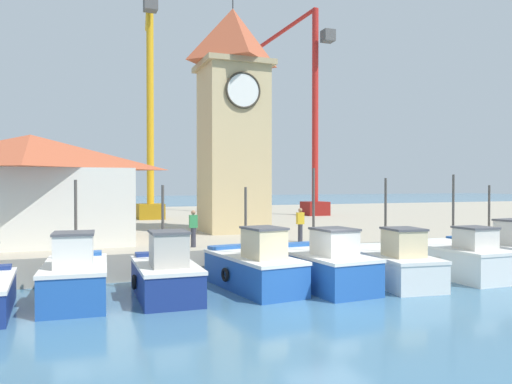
{
  "coord_description": "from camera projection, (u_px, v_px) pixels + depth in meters",
  "views": [
    {
      "loc": [
        -7.74,
        -13.98,
        3.89
      ],
      "look_at": [
        0.58,
        8.2,
        3.5
      ],
      "focal_mm": 35.0,
      "sensor_mm": 36.0,
      "label": 1
    }
  ],
  "objects": [
    {
      "name": "ground_plane",
      "position": [
        329.0,
        306.0,
        15.87
      ],
      "size": [
        300.0,
        300.0,
        0.0
      ],
      "primitive_type": "plane",
      "color": "teal"
    },
    {
      "name": "quay_wharf",
      "position": [
        171.0,
        225.0,
        40.39
      ],
      "size": [
        120.0,
        40.0,
        1.11
      ],
      "primitive_type": "cube",
      "color": "#A89E89",
      "rests_on": "ground"
    },
    {
      "name": "fishing_boat_left_outer",
      "position": [
        75.0,
        278.0,
        16.27
      ],
      "size": [
        2.26,
        4.42,
        4.02
      ],
      "color": "#2356A8",
      "rests_on": "ground"
    },
    {
      "name": "fishing_boat_left_inner",
      "position": [
        166.0,
        274.0,
        17.09
      ],
      "size": [
        2.12,
        4.41,
        3.84
      ],
      "color": "navy",
      "rests_on": "ground"
    },
    {
      "name": "fishing_boat_mid_left",
      "position": [
        254.0,
        267.0,
        18.38
      ],
      "size": [
        2.59,
        5.06,
        3.77
      ],
      "color": "#2356A8",
      "rests_on": "ground"
    },
    {
      "name": "fishing_boat_center",
      "position": [
        323.0,
        266.0,
        18.65
      ],
      "size": [
        2.47,
        4.98,
        4.49
      ],
      "color": "#2356A8",
      "rests_on": "ground"
    },
    {
      "name": "fishing_boat_mid_right",
      "position": [
        393.0,
        264.0,
        19.39
      ],
      "size": [
        2.53,
        4.87,
        4.12
      ],
      "color": "silver",
      "rests_on": "ground"
    },
    {
      "name": "fishing_boat_right_inner",
      "position": [
        463.0,
        259.0,
        20.59
      ],
      "size": [
        2.26,
        4.21,
        4.28
      ],
      "color": "silver",
      "rests_on": "ground"
    },
    {
      "name": "fishing_boat_right_outer",
      "position": [
        501.0,
        254.0,
        21.87
      ],
      "size": [
        2.45,
        4.66,
        3.83
      ],
      "color": "#2356A8",
      "rests_on": "ground"
    },
    {
      "name": "clock_tower",
      "position": [
        233.0,
        114.0,
        28.84
      ],
      "size": [
        3.95,
        3.95,
        14.51
      ],
      "color": "tan",
      "rests_on": "quay_wharf"
    },
    {
      "name": "warehouse_left",
      "position": [
        31.0,
        187.0,
        23.44
      ],
      "size": [
        9.28,
        7.03,
        5.09
      ],
      "color": "silver",
      "rests_on": "quay_wharf"
    },
    {
      "name": "port_crane_near",
      "position": [
        150.0,
        123.0,
        39.18
      ],
      "size": [
        2.0,
        7.7,
        19.72
      ],
      "color": "#976E11",
      "rests_on": "quay_wharf"
    },
    {
      "name": "port_crane_far",
      "position": [
        313.0,
        134.0,
        43.99
      ],
      "size": [
        4.82,
        8.85,
        18.3
      ],
      "color": "maroon",
      "rests_on": "quay_wharf"
    },
    {
      "name": "dock_worker_near_tower",
      "position": [
        300.0,
        224.0,
        23.76
      ],
      "size": [
        0.34,
        0.22,
        1.62
      ],
      "color": "#33333D",
      "rests_on": "quay_wharf"
    },
    {
      "name": "dock_worker_along_quay",
      "position": [
        193.0,
        228.0,
        21.81
      ],
      "size": [
        0.34,
        0.22,
        1.62
      ],
      "color": "#33333D",
      "rests_on": "quay_wharf"
    }
  ]
}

